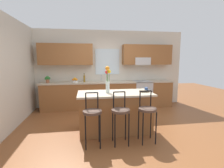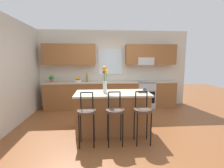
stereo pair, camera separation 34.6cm
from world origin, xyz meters
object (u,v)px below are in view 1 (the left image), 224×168
kitchen_island (115,112)px  bar_stool_middle (121,113)px  bar_stool_near (92,114)px  mug_ceramic (146,89)px  potted_plant_small (47,79)px  cookbook (144,91)px  fruit_bowl_oranges (75,81)px  oven_range (142,94)px  bar_stool_far (147,112)px  flower_vase (108,79)px  bottle_olive_oil (84,79)px

kitchen_island → bar_stool_middle: size_ratio=1.63×
bar_stool_near → mug_ceramic: (1.32, 0.68, 0.33)m
potted_plant_small → cookbook: bearing=-37.9°
mug_ceramic → cookbook: size_ratio=0.45×
fruit_bowl_oranges → potted_plant_small: (-0.88, -0.00, 0.07)m
oven_range → bar_stool_middle: bar_stool_middle is taller
oven_range → bar_stool_far: bar_stool_far is taller
potted_plant_small → flower_vase: bearing=-48.8°
bar_stool_middle → fruit_bowl_oranges: fruit_bowl_oranges is taller
bar_stool_far → fruit_bowl_oranges: size_ratio=4.34×
bottle_olive_oil → cookbook: bearing=-55.1°
oven_range → fruit_bowl_oranges: fruit_bowl_oranges is taller
bar_stool_middle → fruit_bowl_oranges: 2.82m
bar_stool_far → mug_ceramic: bar_stool_far is taller
bar_stool_middle → fruit_bowl_oranges: (-1.03, 2.60, 0.34)m
bar_stool_near → bottle_olive_oil: (-0.17, 2.60, 0.41)m
bar_stool_far → mug_ceramic: 0.79m
fruit_bowl_oranges → oven_range: bearing=-0.7°
kitchen_island → cookbook: cookbook is taller
fruit_bowl_oranges → bottle_olive_oil: size_ratio=0.79×
oven_range → flower_vase: 2.58m
bar_stool_near → cookbook: bearing=25.1°
bar_stool_middle → bar_stool_near: bearing=180.0°
oven_range → potted_plant_small: 3.29m
bar_stool_middle → bottle_olive_oil: bearing=105.4°
bottle_olive_oil → potted_plant_small: (-1.19, 0.00, 0.01)m
cookbook → bottle_olive_oil: bearing=124.9°
kitchen_island → bar_stool_near: bearing=-131.2°
mug_ceramic → potted_plant_small: size_ratio=0.40×
oven_range → cookbook: size_ratio=4.60×
bar_stool_middle → potted_plant_small: potted_plant_small is taller
oven_range → bar_stool_middle: size_ratio=0.88×
bar_stool_middle → cookbook: size_ratio=5.21×
oven_range → cookbook: bearing=-107.7°
oven_range → kitchen_island: size_ratio=0.54×
bar_stool_near → kitchen_island: bearing=48.8°
flower_vase → potted_plant_small: (-1.74, 1.98, -0.19)m
bar_stool_middle → cookbook: (0.69, 0.58, 0.30)m
oven_range → mug_ceramic: 2.04m
kitchen_island → cookbook: size_ratio=8.52×
bar_stool_far → fruit_bowl_oranges: fruit_bowl_oranges is taller
bar_stool_far → cookbook: bearing=76.6°
flower_vase → fruit_bowl_oranges: size_ratio=2.54×
kitchen_island → potted_plant_small: potted_plant_small is taller
kitchen_island → bar_stool_middle: bearing=-90.0°
potted_plant_small → bottle_olive_oil: bearing=-0.0°
bar_stool_near → bar_stool_middle: 0.55m
bar_stool_far → flower_vase: flower_vase is taller
bar_stool_middle → bottle_olive_oil: size_ratio=3.42×
cookbook → fruit_bowl_oranges: fruit_bowl_oranges is taller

